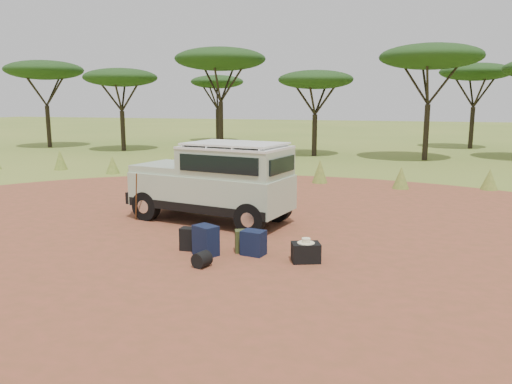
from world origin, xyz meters
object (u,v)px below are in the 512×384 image
(walking_staff, at_px, (136,197))
(backpack_navy, at_px, (206,241))
(duffel_navy, at_px, (253,243))
(backpack_olive, at_px, (243,241))
(backpack_black, at_px, (189,239))
(hard_case, at_px, (306,253))
(safari_vehicle, at_px, (216,184))

(walking_staff, distance_m, backpack_navy, 3.56)
(backpack_navy, bearing_deg, duffel_navy, 46.42)
(duffel_navy, bearing_deg, backpack_olive, 165.42)
(backpack_black, distance_m, backpack_olive, 1.16)
(walking_staff, distance_m, backpack_black, 3.05)
(duffel_navy, bearing_deg, backpack_black, -167.19)
(duffel_navy, xyz_separation_m, hard_case, (1.12, -0.12, -0.07))
(safari_vehicle, height_order, duffel_navy, safari_vehicle)
(duffel_navy, distance_m, hard_case, 1.12)
(safari_vehicle, relative_size, backpack_black, 9.30)
(safari_vehicle, bearing_deg, duffel_navy, -43.15)
(backpack_olive, bearing_deg, backpack_navy, -170.70)
(backpack_navy, bearing_deg, walking_staff, 170.71)
(backpack_black, height_order, backpack_olive, backpack_black)
(backpack_black, distance_m, backpack_navy, 0.54)
(backpack_navy, bearing_deg, safari_vehicle, 135.18)
(backpack_navy, relative_size, backpack_olive, 1.32)
(backpack_black, relative_size, hard_case, 0.90)
(safari_vehicle, distance_m, duffel_navy, 3.15)
(backpack_black, relative_size, duffel_navy, 0.94)
(backpack_black, relative_size, backpack_navy, 0.77)
(backpack_olive, xyz_separation_m, hard_case, (1.37, -0.24, -0.05))
(safari_vehicle, relative_size, walking_staff, 3.31)
(walking_staff, relative_size, backpack_navy, 2.17)
(backpack_olive, relative_size, duffel_navy, 0.93)
(backpack_navy, distance_m, hard_case, 2.05)
(backpack_olive, relative_size, hard_case, 0.88)
(walking_staff, xyz_separation_m, backpack_navy, (2.84, -2.12, -0.34))
(backpack_olive, distance_m, hard_case, 1.39)
(safari_vehicle, xyz_separation_m, backpack_navy, (0.89, -2.78, -0.69))
(safari_vehicle, bearing_deg, walking_staff, -150.75)
(hard_case, bearing_deg, backpack_olive, 148.58)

